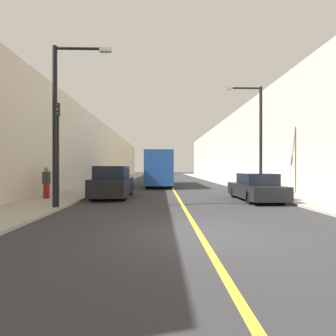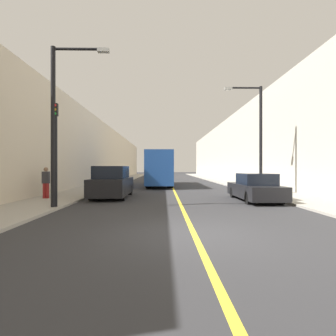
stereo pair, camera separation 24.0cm
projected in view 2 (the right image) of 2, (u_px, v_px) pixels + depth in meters
ground_plane at (194, 234)px, 7.12m from camera, size 200.00×200.00×0.00m
sidewalk_left at (121, 180)px, 37.00m from camera, size 3.00×72.00×0.11m
sidewalk_right at (217, 180)px, 37.23m from camera, size 3.00×72.00×0.11m
building_row_left at (96, 154)px, 36.93m from camera, size 4.00×72.00×7.52m
building_row_right at (242, 149)px, 37.28m from camera, size 4.00×72.00×8.92m
road_center_line at (169, 180)px, 37.11m from camera, size 0.16×72.00×0.01m
bus at (160, 168)px, 26.52m from camera, size 2.43×10.55×3.32m
parked_suv_left at (112, 183)px, 15.96m from camera, size 1.99×4.94×1.91m
car_right_near at (255, 188)px, 14.41m from camera, size 1.87×4.73×1.50m
street_lamp_left at (58, 115)px, 11.38m from camera, size 2.53×0.24×6.98m
street_lamp_right at (257, 132)px, 17.40m from camera, size 2.53×0.24×7.12m
traffic_light at (56, 151)px, 11.43m from camera, size 0.16×0.18×4.51m
pedestrian at (46, 182)px, 14.59m from camera, size 0.38×0.24×1.74m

